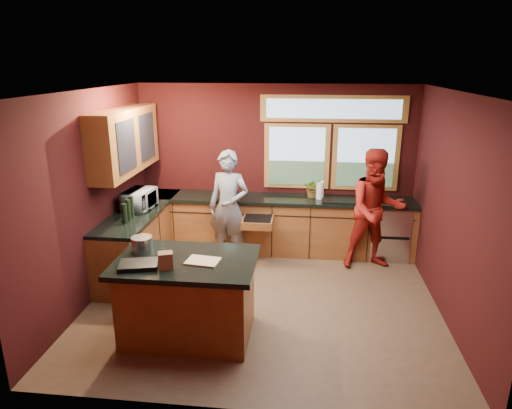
% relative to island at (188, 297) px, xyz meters
% --- Properties ---
extents(floor, '(4.50, 4.50, 0.00)m').
position_rel_island_xyz_m(floor, '(0.77, 0.86, -0.48)').
color(floor, brown).
rests_on(floor, ground).
extents(room_shell, '(4.52, 4.02, 2.71)m').
position_rel_island_xyz_m(room_shell, '(0.18, 1.19, 1.32)').
color(room_shell, black).
rests_on(room_shell, ground).
extents(back_counter, '(4.50, 0.64, 0.93)m').
position_rel_island_xyz_m(back_counter, '(0.97, 2.56, -0.01)').
color(back_counter, brown).
rests_on(back_counter, floor).
extents(left_counter, '(0.64, 2.30, 0.93)m').
position_rel_island_xyz_m(left_counter, '(-1.18, 1.71, -0.01)').
color(left_counter, brown).
rests_on(left_counter, floor).
extents(island, '(1.55, 1.05, 0.95)m').
position_rel_island_xyz_m(island, '(0.00, 0.00, 0.00)').
color(island, brown).
rests_on(island, floor).
extents(person_grey, '(0.72, 0.56, 1.76)m').
position_rel_island_xyz_m(person_grey, '(0.11, 2.11, 0.40)').
color(person_grey, slate).
rests_on(person_grey, floor).
extents(person_red, '(1.02, 0.86, 1.83)m').
position_rel_island_xyz_m(person_red, '(2.33, 2.11, 0.44)').
color(person_red, maroon).
rests_on(person_red, floor).
extents(microwave, '(0.41, 0.57, 0.30)m').
position_rel_island_xyz_m(microwave, '(-1.15, 1.71, 0.60)').
color(microwave, '#999999').
rests_on(microwave, left_counter).
extents(potted_plant, '(0.29, 0.25, 0.32)m').
position_rel_island_xyz_m(potted_plant, '(1.40, 2.61, 0.61)').
color(potted_plant, '#999999').
rests_on(potted_plant, back_counter).
extents(paper_towel, '(0.12, 0.12, 0.28)m').
position_rel_island_xyz_m(paper_towel, '(1.51, 2.56, 0.59)').
color(paper_towel, silver).
rests_on(paper_towel, back_counter).
extents(cutting_board, '(0.38, 0.29, 0.02)m').
position_rel_island_xyz_m(cutting_board, '(0.20, -0.05, 0.48)').
color(cutting_board, tan).
rests_on(cutting_board, island).
extents(stock_pot, '(0.24, 0.24, 0.18)m').
position_rel_island_xyz_m(stock_pot, '(-0.55, 0.15, 0.56)').
color(stock_pot, '#B0B0B5').
rests_on(stock_pot, island).
extents(paper_bag, '(0.18, 0.16, 0.18)m').
position_rel_island_xyz_m(paper_bag, '(-0.15, -0.25, 0.56)').
color(paper_bag, brown).
rests_on(paper_bag, island).
extents(black_tray, '(0.46, 0.37, 0.05)m').
position_rel_island_xyz_m(black_tray, '(-0.45, -0.25, 0.49)').
color(black_tray, black).
rests_on(black_tray, island).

